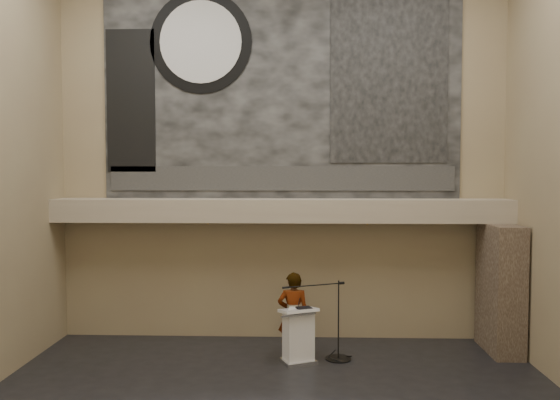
{
  "coord_description": "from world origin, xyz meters",
  "views": [
    {
      "loc": [
        0.38,
        -8.36,
        3.81
      ],
      "look_at": [
        0.0,
        3.2,
        3.2
      ],
      "focal_mm": 35.0,
      "sensor_mm": 36.0,
      "label": 1
    }
  ],
  "objects": [
    {
      "name": "lectern",
      "position": [
        0.4,
        2.28,
        0.55
      ],
      "size": [
        0.84,
        0.73,
        1.13
      ],
      "rotation": [
        0.0,
        0.0,
        0.41
      ],
      "color": "silver",
      "rests_on": "floor"
    },
    {
      "name": "banner_clock_face",
      "position": [
        -1.8,
        3.91,
        6.7
      ],
      "size": [
        1.84,
        0.02,
        1.84
      ],
      "primitive_type": "cylinder",
      "rotation": [
        1.57,
        0.0,
        0.0
      ],
      "color": "silver",
      "rests_on": "banner"
    },
    {
      "name": "speaker_person",
      "position": [
        0.29,
        2.6,
        0.88
      ],
      "size": [
        0.65,
        0.43,
        1.76
      ],
      "primitive_type": "imported",
      "rotation": [
        0.0,
        0.0,
        3.15
      ],
      "color": "silver",
      "rests_on": "floor"
    },
    {
      "name": "banner_building_print",
      "position": [
        2.4,
        3.93,
        5.8
      ],
      "size": [
        2.6,
        0.02,
        3.6
      ],
      "primitive_type": "cube",
      "color": "black",
      "rests_on": "banner"
    },
    {
      "name": "wall_front",
      "position": [
        0.0,
        -4.0,
        4.25
      ],
      "size": [
        10.0,
        0.02,
        8.5
      ],
      "primitive_type": "cube",
      "color": "#8D7859",
      "rests_on": "floor"
    },
    {
      "name": "binder",
      "position": [
        0.5,
        2.24,
        1.12
      ],
      "size": [
        0.34,
        0.31,
        0.04
      ],
      "primitive_type": "cube",
      "rotation": [
        0.0,
        0.0,
        0.34
      ],
      "color": "black",
      "rests_on": "lectern"
    },
    {
      "name": "sprinkler_left",
      "position": [
        -1.6,
        3.55,
        2.67
      ],
      "size": [
        0.04,
        0.04,
        0.06
      ],
      "primitive_type": "cylinder",
      "color": "#B2893D",
      "rests_on": "soffit"
    },
    {
      "name": "banner_text_strip",
      "position": [
        0.0,
        3.93,
        3.65
      ],
      "size": [
        7.76,
        0.02,
        0.55
      ],
      "primitive_type": "cube",
      "color": "#2C2C2C",
      "rests_on": "banner"
    },
    {
      "name": "banner",
      "position": [
        0.0,
        3.97,
        5.7
      ],
      "size": [
        8.0,
        0.05,
        5.0
      ],
      "primitive_type": "cube",
      "color": "black",
      "rests_on": "wall_back"
    },
    {
      "name": "banner_clock_rim",
      "position": [
        -1.8,
        3.93,
        6.7
      ],
      "size": [
        2.3,
        0.02,
        2.3
      ],
      "primitive_type": "cylinder",
      "rotation": [
        1.57,
        0.0,
        0.0
      ],
      "color": "black",
      "rests_on": "banner"
    },
    {
      "name": "papers",
      "position": [
        0.31,
        2.28,
        1.1
      ],
      "size": [
        0.22,
        0.29,
        0.0
      ],
      "primitive_type": "cube",
      "rotation": [
        0.0,
        0.0,
        -0.08
      ],
      "color": "silver",
      "rests_on": "lectern"
    },
    {
      "name": "sprinkler_right",
      "position": [
        1.9,
        3.55,
        2.67
      ],
      "size": [
        0.04,
        0.04,
        0.06
      ],
      "primitive_type": "cylinder",
      "color": "#B2893D",
      "rests_on": "soffit"
    },
    {
      "name": "stone_pier",
      "position": [
        4.65,
        3.15,
        1.35
      ],
      "size": [
        0.6,
        1.4,
        2.7
      ],
      "primitive_type": "cube",
      "color": "#423428",
      "rests_on": "floor"
    },
    {
      "name": "mic_stand",
      "position": [
        1.17,
        2.53,
        0.25
      ],
      "size": [
        1.38,
        0.73,
        1.61
      ],
      "rotation": [
        0.0,
        0.0,
        0.39
      ],
      "color": "black",
      "rests_on": "floor"
    },
    {
      "name": "wall_back",
      "position": [
        0.0,
        4.0,
        4.25
      ],
      "size": [
        10.0,
        0.02,
        8.5
      ],
      "primitive_type": "cube",
      "color": "#8D7859",
      "rests_on": "floor"
    },
    {
      "name": "soffit",
      "position": [
        0.0,
        3.6,
        2.95
      ],
      "size": [
        10.0,
        0.8,
        0.5
      ],
      "primitive_type": "cube",
      "color": "#9F917B",
      "rests_on": "wall_back"
    },
    {
      "name": "banner_brick_print",
      "position": [
        -3.4,
        3.93,
        5.4
      ],
      "size": [
        1.1,
        0.02,
        3.2
      ],
      "primitive_type": "cube",
      "color": "black",
      "rests_on": "banner"
    }
  ]
}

